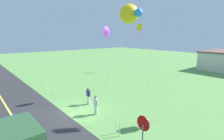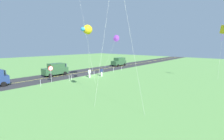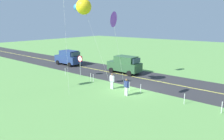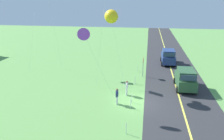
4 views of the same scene
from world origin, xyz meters
The scene contains 17 objects.
ground_plane centered at (0.00, 0.00, -0.05)m, with size 120.00×120.00×0.10m, color #60994C.
asphalt_road centered at (0.00, -4.00, 0.00)m, with size 120.00×7.00×0.00m, color #2D2D30.
road_centre_stripe centered at (0.00, -4.00, 0.01)m, with size 120.00×0.16×0.00m, color #E5E04C.
car_suv_foreground centered at (4.36, -4.88, 1.15)m, with size 4.40×2.12×2.24m.
car_parked_east_near centered at (14.34, -3.74, 1.15)m, with size 4.40×2.12×2.24m.
stop_sign centered at (7.62, -0.10, 1.80)m, with size 0.76×0.08×2.56m.
person_adult_near centered at (1.45, 1.35, 0.86)m, with size 0.58×0.22×1.60m.
person_adult_companion centered at (-0.79, 2.05, 0.86)m, with size 0.58×0.22×1.60m.
kite_red_low centered at (3.25, 3.25, 7.86)m, with size 2.94×2.61×8.56m.
kite_blue_mid centered at (-1.49, 4.87, 6.69)m, with size 0.96×3.40×7.27m.
fence_post_0 centered at (-8.35, 0.70, 0.45)m, with size 0.05×0.05×0.90m, color silver.
fence_post_1 centered at (-5.59, 0.70, 0.45)m, with size 0.05×0.05×0.90m, color silver.
fence_post_2 centered at (-1.48, 0.70, 0.45)m, with size 0.05×0.05×0.90m, color silver.
fence_post_3 centered at (-0.21, 0.70, 0.45)m, with size 0.05×0.05×0.90m, color silver.
fence_post_4 centered at (4.67, 0.70, 0.45)m, with size 0.05×0.05×0.90m, color silver.
fence_post_5 centered at (5.07, 0.70, 0.45)m, with size 0.05×0.05×0.90m, color silver.
fence_post_6 centered at (9.56, 0.70, 0.45)m, with size 0.05×0.05×0.90m, color silver.
Camera 3 is at (-11.02, 16.68, 6.50)m, focal length 33.25 mm.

